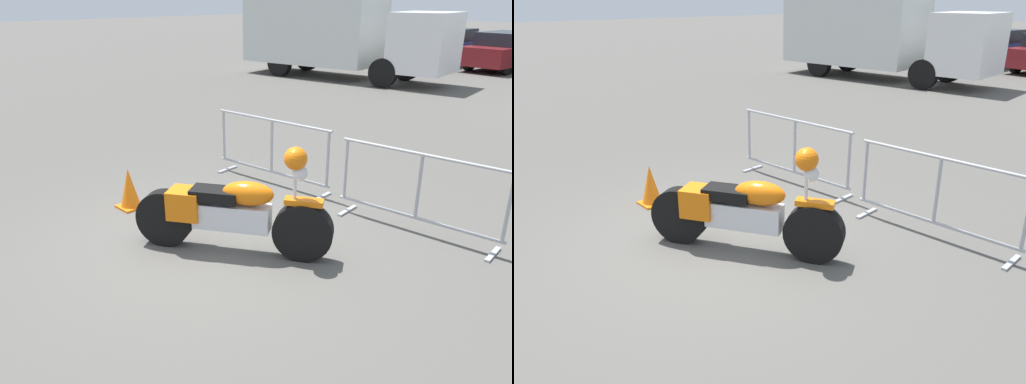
# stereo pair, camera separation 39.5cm
# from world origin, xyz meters

# --- Properties ---
(ground_plane) EXTENTS (120.00, 120.00, 0.00)m
(ground_plane) POSITION_xyz_m (0.00, 0.00, 0.00)
(ground_plane) COLOR #54514C
(motorcycle) EXTENTS (2.13, 1.43, 1.35)m
(motorcycle) POSITION_xyz_m (0.35, 0.14, 0.51)
(motorcycle) COLOR black
(motorcycle) RESTS_ON ground
(crowd_barrier_near) EXTENTS (2.22, 0.60, 1.07)m
(crowd_barrier_near) POSITION_xyz_m (-0.93, 2.17, 0.55)
(crowd_barrier_near) COLOR #9EA0A5
(crowd_barrier_near) RESTS_ON ground
(crowd_barrier_far) EXTENTS (2.22, 0.60, 1.07)m
(crowd_barrier_far) POSITION_xyz_m (1.63, 2.17, 0.55)
(crowd_barrier_far) COLOR #9EA0A5
(crowd_barrier_far) RESTS_ON ground
(box_truck) EXTENTS (7.91, 3.14, 2.98)m
(box_truck) POSITION_xyz_m (-7.17, 12.07, 1.64)
(box_truck) COLOR silver
(box_truck) RESTS_ON ground
(parked_car_green) EXTENTS (2.30, 4.61, 1.50)m
(parked_car_green) POSITION_xyz_m (-11.21, 18.95, 0.76)
(parked_car_green) COLOR #236B38
(parked_car_green) RESTS_ON ground
(parked_car_yellow) EXTENTS (2.08, 4.15, 1.35)m
(parked_car_yellow) POSITION_xyz_m (-8.59, 18.65, 0.69)
(parked_car_yellow) COLOR yellow
(parked_car_yellow) RESTS_ON ground
(parked_car_blue) EXTENTS (2.34, 4.67, 1.52)m
(parked_car_blue) POSITION_xyz_m (-5.98, 18.77, 0.77)
(parked_car_blue) COLOR #284799
(parked_car_blue) RESTS_ON ground
(pedestrian) EXTENTS (0.45, 0.45, 1.69)m
(pedestrian) POSITION_xyz_m (-6.32, 14.50, 0.92)
(pedestrian) COLOR #262838
(pedestrian) RESTS_ON ground
(traffic_cone) EXTENTS (0.34, 0.34, 0.59)m
(traffic_cone) POSITION_xyz_m (-1.68, -0.01, 0.29)
(traffic_cone) COLOR orange
(traffic_cone) RESTS_ON ground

